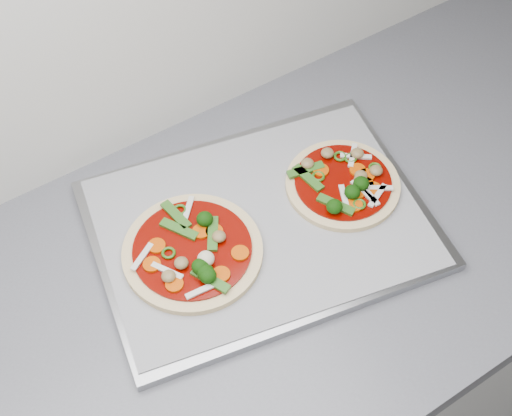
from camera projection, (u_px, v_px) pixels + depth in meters
base_cabinet at (405, 301)px, 1.51m from camera, size 3.60×0.60×0.86m
countertop at (451, 163)px, 1.15m from camera, size 3.60×0.60×0.04m
baking_tray at (260, 225)px, 1.04m from camera, size 0.54×0.44×0.02m
parchment at (260, 221)px, 1.04m from camera, size 0.52×0.42×0.00m
pizza_left at (193, 251)px, 0.99m from camera, size 0.23×0.23×0.03m
pizza_right at (344, 183)px, 1.07m from camera, size 0.20×0.20×0.03m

